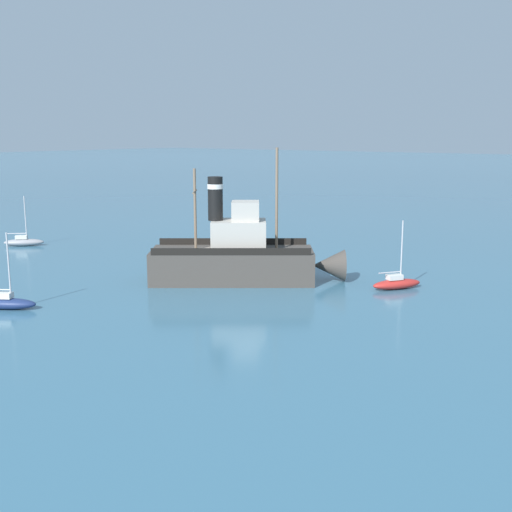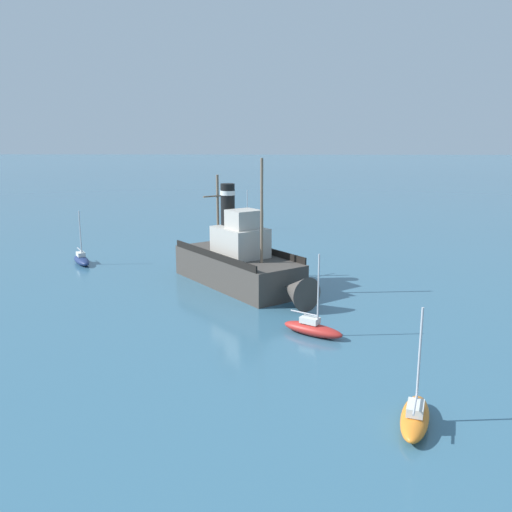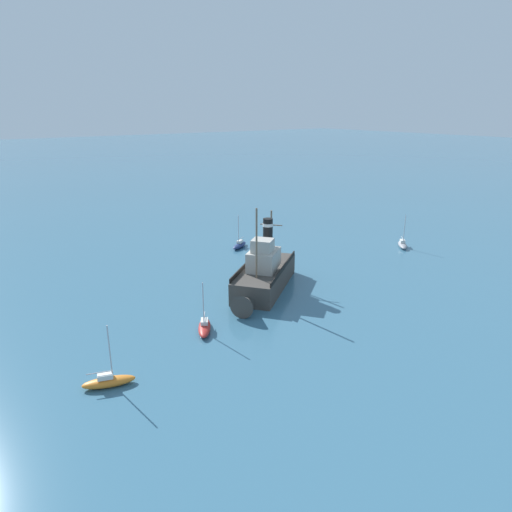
{
  "view_description": "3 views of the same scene",
  "coord_description": "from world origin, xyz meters",
  "px_view_note": "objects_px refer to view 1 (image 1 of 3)",
  "views": [
    {
      "loc": [
        36.28,
        30.74,
        10.99
      ],
      "look_at": [
        -0.04,
        3.24,
        2.17
      ],
      "focal_mm": 45.0,
      "sensor_mm": 36.0,
      "label": 1
    },
    {
      "loc": [
        -2.83,
        41.94,
        11.41
      ],
      "look_at": [
        -1.48,
        0.31,
        2.14
      ],
      "focal_mm": 38.0,
      "sensor_mm": 36.0,
      "label": 2
    },
    {
      "loc": [
        -38.31,
        30.38,
        19.55
      ],
      "look_at": [
        1.75,
        0.97,
        3.32
      ],
      "focal_mm": 32.0,
      "sensor_mm": 36.0,
      "label": 3
    }
  ],
  "objects_px": {
    "sailboat_navy": "(7,302)",
    "sailboat_grey": "(24,242)",
    "sailboat_red": "(397,283)",
    "old_tugboat": "(240,257)"
  },
  "relations": [
    {
      "from": "old_tugboat",
      "to": "sailboat_grey",
      "type": "relative_size",
      "value": 2.76
    },
    {
      "from": "sailboat_navy",
      "to": "sailboat_grey",
      "type": "height_order",
      "value": "same"
    },
    {
      "from": "sailboat_red",
      "to": "sailboat_grey",
      "type": "distance_m",
      "value": 37.25
    },
    {
      "from": "sailboat_red",
      "to": "sailboat_navy",
      "type": "bearing_deg",
      "value": -41.31
    },
    {
      "from": "sailboat_red",
      "to": "sailboat_grey",
      "type": "height_order",
      "value": "same"
    },
    {
      "from": "old_tugboat",
      "to": "sailboat_grey",
      "type": "distance_m",
      "value": 26.47
    },
    {
      "from": "sailboat_red",
      "to": "sailboat_grey",
      "type": "bearing_deg",
      "value": -81.05
    },
    {
      "from": "sailboat_navy",
      "to": "sailboat_grey",
      "type": "bearing_deg",
      "value": -125.68
    },
    {
      "from": "old_tugboat",
      "to": "sailboat_navy",
      "type": "xyz_separation_m",
      "value": [
        14.96,
        -6.97,
        -1.4
      ]
    },
    {
      "from": "sailboat_navy",
      "to": "sailboat_red",
      "type": "bearing_deg",
      "value": 138.69
    }
  ]
}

